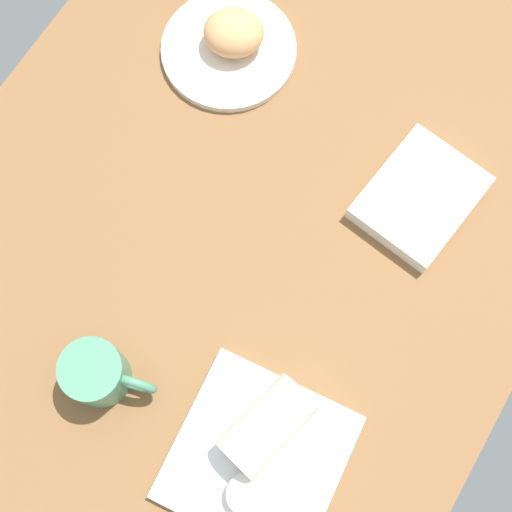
% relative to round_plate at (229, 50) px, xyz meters
% --- Properties ---
extents(dining_table, '(1.10, 0.90, 0.04)m').
position_rel_round_plate_xyz_m(dining_table, '(0.22, 0.17, -0.03)').
color(dining_table, brown).
rests_on(dining_table, ground).
extents(round_plate, '(0.22, 0.22, 0.01)m').
position_rel_round_plate_xyz_m(round_plate, '(0.00, 0.00, 0.00)').
color(round_plate, silver).
rests_on(round_plate, dining_table).
extents(scone_pastry, '(0.12, 0.12, 0.06)m').
position_rel_round_plate_xyz_m(scone_pastry, '(-0.01, 0.00, 0.04)').
color(scone_pastry, tan).
rests_on(scone_pastry, round_plate).
extents(square_plate, '(0.24, 0.24, 0.02)m').
position_rel_round_plate_xyz_m(square_plate, '(0.51, 0.37, 0.00)').
color(square_plate, white).
rests_on(square_plate, dining_table).
extents(sauce_cup, '(0.06, 0.06, 0.03)m').
position_rel_round_plate_xyz_m(sauce_cup, '(0.56, 0.38, 0.02)').
color(sauce_cup, silver).
rests_on(sauce_cup, square_plate).
extents(breakfast_wrap, '(0.14, 0.10, 0.07)m').
position_rel_round_plate_xyz_m(breakfast_wrap, '(0.47, 0.36, 0.04)').
color(breakfast_wrap, beige).
rests_on(breakfast_wrap, square_plate).
extents(book_stack, '(0.20, 0.16, 0.03)m').
position_rel_round_plate_xyz_m(book_stack, '(0.07, 0.38, 0.01)').
color(book_stack, silver).
rests_on(book_stack, dining_table).
extents(coffee_mug, '(0.09, 0.13, 0.09)m').
position_rel_round_plate_xyz_m(coffee_mug, '(0.53, 0.13, 0.04)').
color(coffee_mug, '#4C8C6B').
rests_on(coffee_mug, dining_table).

